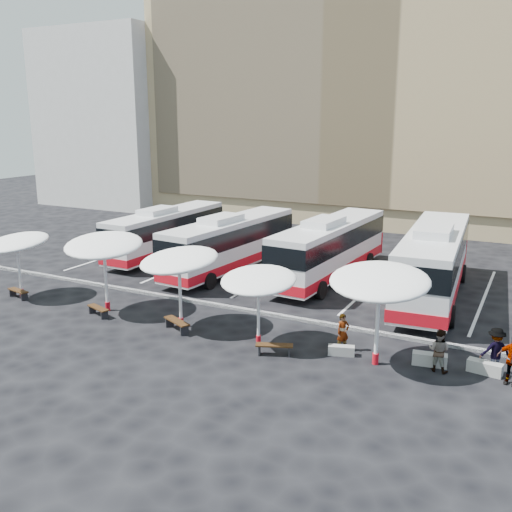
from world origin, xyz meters
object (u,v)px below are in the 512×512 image
at_px(wood_bench_1, 98,309).
at_px(conc_bench_1, 430,359).
at_px(sunshade_0, 17,243).
at_px(conc_bench_2, 485,368).
at_px(sunshade_1, 104,245).
at_px(passenger_0, 343,332).
at_px(bus_0, 167,231).
at_px(conc_bench_0, 341,350).
at_px(sunshade_3, 259,280).
at_px(wood_bench_3, 274,347).
at_px(bus_1, 231,242).
at_px(wood_bench_2, 177,323).
at_px(bus_2, 330,247).
at_px(sunshade_4, 380,281).
at_px(passenger_3, 495,350).
at_px(sunshade_2, 179,260).
at_px(passenger_1, 439,350).
at_px(bus_3, 434,260).
at_px(wood_bench_0, 18,292).

height_order(wood_bench_1, conc_bench_1, conc_bench_1).
xyz_separation_m(sunshade_0, conc_bench_2, (23.18, 1.27, -2.70)).
bearing_deg(sunshade_1, passenger_0, 2.83).
bearing_deg(bus_0, conc_bench_0, -31.87).
bearing_deg(conc_bench_0, sunshade_0, -178.63).
bearing_deg(bus_0, sunshade_1, -68.12).
bearing_deg(conc_bench_2, sunshade_3, -171.48).
distance_m(sunshade_3, wood_bench_3, 2.80).
bearing_deg(bus_1, conc_bench_1, -26.67).
bearing_deg(wood_bench_1, wood_bench_2, 1.35).
relative_size(bus_2, conc_bench_1, 9.14).
relative_size(wood_bench_2, passenger_0, 1.04).
bearing_deg(sunshade_0, conc_bench_2, 3.14).
relative_size(sunshade_4, wood_bench_3, 2.63).
relative_size(sunshade_0, conc_bench_1, 3.13).
relative_size(sunshade_4, conc_bench_2, 3.24).
height_order(sunshade_0, sunshade_1, sunshade_1).
bearing_deg(passenger_0, wood_bench_3, 163.98).
bearing_deg(wood_bench_2, passenger_3, 8.51).
relative_size(sunshade_0, wood_bench_3, 2.64).
bearing_deg(conc_bench_2, passenger_3, 46.98).
relative_size(bus_0, bus_2, 0.92).
bearing_deg(sunshade_2, wood_bench_3, -10.51).
bearing_deg(conc_bench_0, wood_bench_1, -175.56).
xyz_separation_m(wood_bench_2, wood_bench_3, (5.05, -0.42, -0.02)).
bearing_deg(bus_0, sunshade_2, -50.49).
relative_size(conc_bench_0, passenger_1, 0.63).
height_order(bus_0, passenger_0, bus_0).
bearing_deg(bus_0, wood_bench_3, -39.38).
height_order(bus_1, sunshade_2, sunshade_2).
bearing_deg(sunshade_2, sunshade_4, 0.43).
distance_m(bus_3, wood_bench_1, 17.30).
height_order(sunshade_0, passenger_3, sunshade_0).
bearing_deg(sunshade_3, sunshade_0, 179.76).
height_order(wood_bench_2, passenger_0, passenger_0).
height_order(conc_bench_0, passenger_1, passenger_1).
bearing_deg(passenger_3, wood_bench_3, -13.41).
relative_size(bus_0, conc_bench_0, 10.38).
xyz_separation_m(wood_bench_0, wood_bench_2, (10.22, -0.08, 0.04)).
relative_size(sunshade_4, conc_bench_1, 3.12).
bearing_deg(sunshade_4, bus_3, 87.91).
relative_size(sunshade_3, wood_bench_0, 2.24).
height_order(wood_bench_1, passenger_3, passenger_3).
distance_m(sunshade_0, passenger_0, 17.85).
bearing_deg(passenger_1, sunshade_3, 14.86).
relative_size(sunshade_0, wood_bench_2, 2.49).
height_order(sunshade_1, wood_bench_1, sunshade_1).
distance_m(bus_3, wood_bench_0, 22.04).
height_order(sunshade_3, wood_bench_1, sunshade_3).
height_order(wood_bench_0, wood_bench_2, wood_bench_2).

